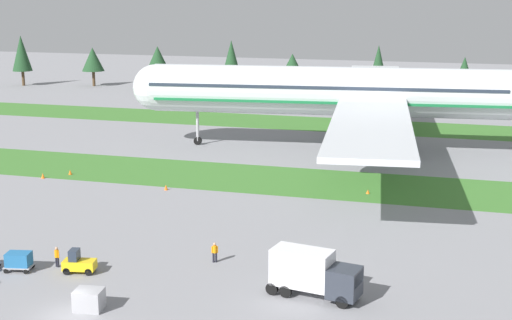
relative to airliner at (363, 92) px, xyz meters
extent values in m
plane|color=gray|center=(-12.12, -61.33, -8.50)|extent=(400.00, 400.00, 0.00)
cube|color=#3D752D|center=(-12.12, -19.90, -8.49)|extent=(320.00, 13.66, 0.01)
cube|color=#3D752D|center=(-12.12, 19.42, -8.49)|extent=(320.00, 13.66, 0.01)
cylinder|color=silver|center=(-2.09, -0.24, -0.02)|extent=(56.99, 13.37, 6.92)
sphere|color=silver|center=(-30.19, -3.49, -0.02)|extent=(6.78, 6.78, 6.78)
cube|color=#19703D|center=(-2.09, -0.24, -1.23)|extent=(55.64, 13.35, 0.36)
cube|color=#283342|center=(-5.52, -0.64, 0.85)|extent=(50.15, 12.65, 0.44)
cube|color=silver|center=(3.91, -22.13, -0.71)|extent=(13.27, 38.72, 0.62)
cylinder|color=#A3A3A8|center=(1.92, -16.63, -2.99)|extent=(5.92, 4.41, 3.81)
cube|color=silver|center=(-1.24, 22.44, -0.71)|extent=(13.27, 38.72, 0.62)
cylinder|color=#A3A3A8|center=(-1.92, 16.63, -2.99)|extent=(5.92, 4.41, 3.81)
cylinder|color=#A3A3A8|center=(-24.02, -2.78, -4.48)|extent=(0.44, 0.44, 6.84)
cylinder|color=black|center=(-24.02, -2.78, -7.90)|extent=(1.24, 0.56, 1.20)
cylinder|color=#A3A3A8|center=(2.80, -3.86, -4.35)|extent=(0.44, 0.44, 6.59)
cylinder|color=black|center=(2.80, -3.86, -7.65)|extent=(1.76, 0.79, 1.70)
cylinder|color=#A3A3A8|center=(1.85, 4.39, -4.35)|extent=(0.44, 0.44, 6.59)
cylinder|color=black|center=(1.85, 4.39, -7.65)|extent=(1.76, 0.79, 1.70)
cube|color=yellow|center=(-15.43, -53.58, -7.81)|extent=(2.80, 1.77, 0.77)
cube|color=#283342|center=(-15.81, -53.65, -6.98)|extent=(0.89, 1.20, 0.90)
cylinder|color=black|center=(-14.64, -52.87, -8.20)|extent=(0.63, 0.31, 0.60)
cylinder|color=black|center=(-14.43, -53.95, -8.20)|extent=(0.63, 0.31, 0.60)
cylinder|color=black|center=(-16.43, -53.21, -8.20)|extent=(0.63, 0.31, 0.60)
cylinder|color=black|center=(-16.22, -54.29, -8.20)|extent=(0.63, 0.31, 0.60)
cube|color=#A3A3A8|center=(-20.44, -54.54, -8.10)|extent=(2.44, 1.89, 0.10)
cube|color=#23669E|center=(-20.44, -54.54, -7.50)|extent=(2.15, 1.66, 1.10)
cylinder|color=black|center=(-19.75, -53.70, -8.30)|extent=(0.42, 0.19, 0.40)
cylinder|color=black|center=(-19.49, -55.06, -8.30)|extent=(0.42, 0.19, 0.40)
cylinder|color=black|center=(-21.39, -54.02, -8.30)|extent=(0.42, 0.19, 0.40)
cylinder|color=black|center=(-21.13, -55.37, -8.30)|extent=(0.42, 0.19, 0.40)
cube|color=#2D333D|center=(6.24, -53.55, -6.92)|extent=(2.57, 2.65, 2.20)
cube|color=#283342|center=(7.29, -53.73, -6.48)|extent=(0.44, 2.05, 0.97)
cube|color=silver|center=(2.94, -52.96, -6.32)|extent=(4.83, 3.05, 2.80)
cylinder|color=black|center=(6.63, -52.60, -8.02)|extent=(1.00, 0.46, 0.96)
cylinder|color=black|center=(6.29, -54.57, -8.02)|extent=(1.00, 0.46, 0.96)
cylinder|color=black|center=(2.23, -51.82, -8.02)|extent=(1.00, 0.46, 0.96)
cylinder|color=black|center=(1.88, -53.79, -8.02)|extent=(1.00, 0.46, 0.96)
cylinder|color=black|center=(1.12, -51.62, -8.02)|extent=(1.00, 0.46, 0.96)
cylinder|color=black|center=(0.78, -53.59, -8.02)|extent=(1.00, 0.46, 0.96)
cylinder|color=black|center=(-5.51, -48.27, -8.07)|extent=(0.18, 0.18, 0.85)
cylinder|color=black|center=(-5.72, -48.35, -8.07)|extent=(0.18, 0.18, 0.85)
cylinder|color=orange|center=(-5.62, -48.31, -7.34)|extent=(0.36, 0.36, 0.62)
sphere|color=tan|center=(-5.62, -48.31, -6.88)|extent=(0.24, 0.24, 0.24)
cylinder|color=orange|center=(-5.40, -48.22, -7.37)|extent=(0.10, 0.10, 0.58)
cylinder|color=orange|center=(-5.83, -48.39, -7.37)|extent=(0.10, 0.10, 0.58)
cylinder|color=black|center=(-17.97, -52.89, -8.07)|extent=(0.18, 0.18, 0.85)
cylinder|color=black|center=(-17.77, -52.97, -8.07)|extent=(0.18, 0.18, 0.85)
cylinder|color=orange|center=(-17.87, -52.93, -7.34)|extent=(0.36, 0.36, 0.62)
sphere|color=tan|center=(-17.87, -52.93, -6.88)|extent=(0.24, 0.24, 0.24)
cylinder|color=orange|center=(-18.08, -52.85, -7.37)|extent=(0.10, 0.10, 0.58)
cylinder|color=orange|center=(-17.65, -53.01, -7.37)|extent=(0.10, 0.10, 0.58)
cube|color=#A3A3A8|center=(-11.20, -59.82, -7.73)|extent=(2.18, 1.83, 1.53)
cone|color=orange|center=(3.96, -23.05, -8.26)|extent=(0.44, 0.44, 0.47)
cone|color=orange|center=(-33.00, -24.35, -8.19)|extent=(0.44, 0.44, 0.62)
cone|color=orange|center=(-35.22, -26.98, -8.17)|extent=(0.44, 0.44, 0.65)
cone|color=orange|center=(-18.63, -27.86, -8.18)|extent=(0.44, 0.44, 0.62)
cylinder|color=#4C3823|center=(-88.91, 51.60, -6.72)|extent=(0.70, 0.70, 3.56)
cone|color=#1E4223|center=(-88.91, 51.60, -0.72)|extent=(4.66, 4.66, 8.44)
cylinder|color=#4C3823|center=(-72.18, 55.53, -6.69)|extent=(0.70, 0.70, 3.62)
cone|color=#1E4223|center=(-72.18, 55.53, -2.09)|extent=(5.29, 5.29, 5.59)
cylinder|color=#4C3823|center=(-54.41, 53.15, -6.80)|extent=(0.70, 0.70, 3.39)
cone|color=#1E4223|center=(-54.41, 53.15, -1.78)|extent=(6.21, 6.21, 6.66)
cylinder|color=#4C3823|center=(-36.22, 51.66, -6.97)|extent=(0.70, 0.70, 3.05)
cone|color=#1E4223|center=(-36.22, 51.66, -1.07)|extent=(4.68, 4.68, 8.76)
cylinder|color=#4C3823|center=(-22.56, 52.29, -6.72)|extent=(0.70, 0.70, 3.56)
cone|color=#1E4223|center=(-22.56, 52.29, -2.16)|extent=(5.77, 5.77, 5.56)
cylinder|color=#4C3823|center=(-4.36, 54.47, -6.61)|extent=(0.70, 0.70, 3.77)
cone|color=#1E4223|center=(-4.36, 54.47, -1.01)|extent=(3.63, 3.63, 7.45)
cylinder|color=#4C3823|center=(13.29, 55.66, -7.19)|extent=(0.70, 0.70, 2.61)
cone|color=#1E4223|center=(13.29, 55.66, -2.67)|extent=(4.47, 4.47, 6.42)
camera|label=1|loc=(13.99, -104.20, 13.97)|focal=51.98mm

